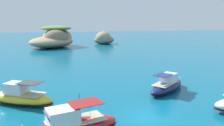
{
  "coord_description": "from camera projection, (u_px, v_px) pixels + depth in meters",
  "views": [
    {
      "loc": [
        -8.6,
        -18.72,
        9.13
      ],
      "look_at": [
        0.49,
        14.24,
        2.84
      ],
      "focal_mm": 35.72,
      "sensor_mm": 36.0,
      "label": 1
    }
  ],
  "objects": [
    {
      "name": "channel_buoy",
      "position": [
        79.0,
        102.0,
        24.78
      ],
      "size": [
        0.56,
        0.56,
        1.48
      ],
      "color": "green",
      "rests_on": "ground"
    },
    {
      "name": "islet_large",
      "position": [
        55.0,
        38.0,
        83.26
      ],
      "size": [
        22.07,
        24.85,
        7.82
      ],
      "color": "#9E8966",
      "rests_on": "ground"
    },
    {
      "name": "motorboat_yellow",
      "position": [
        20.0,
        97.0,
        25.12
      ],
      "size": [
        8.41,
        6.42,
        2.61
      ],
      "color": "yellow",
      "rests_on": "ground"
    },
    {
      "name": "ground_plane",
      "position": [
        146.0,
        117.0,
        21.64
      ],
      "size": [
        400.0,
        400.0,
        0.0
      ],
      "primitive_type": "plane",
      "color": "#0C5B7A"
    },
    {
      "name": "motorboat_navy",
      "position": [
        167.0,
        85.0,
        29.76
      ],
      "size": [
        7.86,
        6.64,
        2.5
      ],
      "color": "navy",
      "rests_on": "ground"
    },
    {
      "name": "islet_small",
      "position": [
        104.0,
        39.0,
        94.72
      ],
      "size": [
        9.46,
        10.44,
        5.26
      ],
      "color": "#756651",
      "rests_on": "ground"
    }
  ]
}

